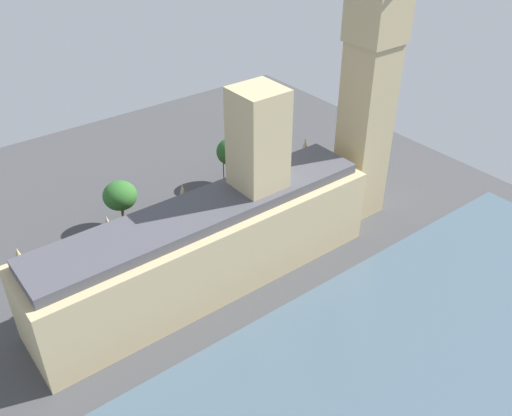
% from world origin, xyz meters
% --- Properties ---
extents(ground_plane, '(133.49, 133.49, 0.00)m').
position_xyz_m(ground_plane, '(0.00, 0.00, 0.00)').
color(ground_plane, '#424244').
extents(river_thames, '(37.75, 120.14, 0.25)m').
position_xyz_m(river_thames, '(-32.87, 0.00, 0.12)').
color(river_thames, '#475B6B').
rests_on(river_thames, ground).
extents(parliament_building, '(13.02, 56.59, 30.44)m').
position_xyz_m(parliament_building, '(-1.99, -1.36, 8.17)').
color(parliament_building, tan).
rests_on(parliament_building, ground).
extents(clock_tower, '(8.16, 8.16, 57.54)m').
position_xyz_m(clock_tower, '(-1.47, -34.61, 29.79)').
color(clock_tower, tan).
rests_on(clock_tower, ground).
extents(double_decker_bus_far_end, '(3.05, 10.61, 4.75)m').
position_xyz_m(double_decker_bus_far_end, '(13.33, -17.86, 2.63)').
color(double_decker_bus_far_end, '#B20C0F').
rests_on(double_decker_bus_far_end, ground).
extents(double_decker_bus_trailing, '(3.52, 10.69, 4.75)m').
position_xyz_m(double_decker_bus_trailing, '(14.03, -5.80, 2.63)').
color(double_decker_bus_trailing, red).
rests_on(double_decker_bus_trailing, ground).
extents(car_blue_near_tower, '(1.92, 4.17, 1.74)m').
position_xyz_m(car_blue_near_tower, '(10.52, 4.98, 0.88)').
color(car_blue_near_tower, navy).
rests_on(car_blue_near_tower, ground).
extents(car_dark_green_opposite_hall, '(2.16, 4.34, 1.74)m').
position_xyz_m(car_dark_green_opposite_hall, '(11.42, 10.70, 0.89)').
color(car_dark_green_opposite_hall, '#19472D').
rests_on(car_dark_green_opposite_hall, ground).
extents(car_silver_leading, '(2.00, 4.20, 1.74)m').
position_xyz_m(car_silver_leading, '(12.26, 17.05, 0.88)').
color(car_silver_leading, '#B7B7BC').
rests_on(car_silver_leading, ground).
extents(car_yellow_cab_corner, '(2.16, 4.18, 1.74)m').
position_xyz_m(car_yellow_cab_corner, '(13.01, 22.23, 0.88)').
color(car_yellow_cab_corner, gold).
rests_on(car_yellow_cab_corner, ground).
extents(pedestrian_under_trees, '(0.66, 0.60, 1.56)m').
position_xyz_m(pedestrian_under_trees, '(6.40, 23.08, 0.70)').
color(pedestrian_under_trees, gray).
rests_on(pedestrian_under_trees, ground).
extents(plane_tree_by_river_gate, '(6.54, 6.54, 10.07)m').
position_xyz_m(plane_tree_by_river_gate, '(20.81, -21.41, 7.27)').
color(plane_tree_by_river_gate, brown).
rests_on(plane_tree_by_river_gate, ground).
extents(plane_tree_kerbside, '(6.15, 6.15, 9.10)m').
position_xyz_m(plane_tree_kerbside, '(20.66, 3.57, 6.46)').
color(plane_tree_kerbside, brown).
rests_on(plane_tree_kerbside, ground).
extents(street_lamp_midblock, '(0.56, 0.56, 6.06)m').
position_xyz_m(street_lamp_midblock, '(20.96, -19.17, 4.25)').
color(street_lamp_midblock, black).
rests_on(street_lamp_midblock, ground).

